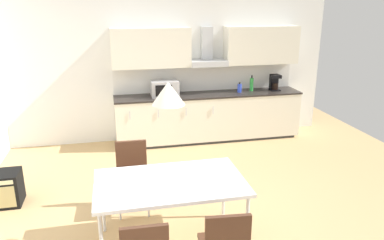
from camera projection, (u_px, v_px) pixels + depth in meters
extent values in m
cube|color=tan|center=(191.00, 216.00, 4.61)|extent=(8.05, 8.44, 0.02)
cube|color=white|center=(157.00, 62.00, 6.83)|extent=(6.44, 0.10, 2.89)
cube|color=#333333|center=(208.00, 138.00, 7.12)|extent=(3.29, 0.54, 0.05)
cube|color=silver|center=(209.00, 116.00, 6.99)|extent=(3.42, 0.58, 0.81)
cube|color=#282321|center=(209.00, 94.00, 6.87)|extent=(3.44, 0.60, 0.03)
cube|color=silver|center=(130.00, 116.00, 6.35)|extent=(0.01, 0.01, 0.14)
cube|color=silver|center=(158.00, 114.00, 6.45)|extent=(0.01, 0.01, 0.14)
cube|color=silver|center=(186.00, 112.00, 6.55)|extent=(0.01, 0.01, 0.14)
cube|color=silver|center=(213.00, 110.00, 6.65)|extent=(0.01, 0.01, 0.14)
cube|color=silver|center=(205.00, 78.00, 7.05)|extent=(3.42, 0.02, 0.48)
cube|color=silver|center=(151.00, 48.00, 6.51)|extent=(1.38, 0.34, 0.68)
cube|color=silver|center=(261.00, 45.00, 6.93)|extent=(1.38, 0.34, 0.68)
cube|color=#B7BABF|center=(208.00, 63.00, 6.79)|extent=(0.67, 0.40, 0.10)
cube|color=#B7BABF|center=(207.00, 44.00, 6.79)|extent=(0.20, 0.16, 0.63)
cube|color=#ADADB2|center=(165.00, 88.00, 6.65)|extent=(0.48, 0.34, 0.28)
cube|color=black|center=(164.00, 91.00, 6.48)|extent=(0.29, 0.01, 0.20)
cube|color=black|center=(275.00, 90.00, 7.12)|extent=(0.18, 0.18, 0.02)
cylinder|color=black|center=(275.00, 86.00, 7.09)|extent=(0.12, 0.12, 0.12)
cube|color=black|center=(274.00, 82.00, 7.14)|extent=(0.16, 0.08, 0.30)
cube|color=black|center=(276.00, 76.00, 7.04)|extent=(0.18, 0.16, 0.06)
cylinder|color=green|center=(252.00, 84.00, 7.05)|extent=(0.07, 0.07, 0.24)
cylinder|color=black|center=(252.00, 77.00, 7.01)|extent=(0.03, 0.03, 0.05)
cylinder|color=blue|center=(239.00, 88.00, 6.95)|extent=(0.08, 0.08, 0.16)
cylinder|color=black|center=(240.00, 83.00, 6.92)|extent=(0.03, 0.03, 0.03)
cube|color=white|center=(170.00, 183.00, 3.84)|extent=(1.53, 0.91, 0.04)
cylinder|color=silver|center=(247.00, 227.00, 3.73)|extent=(0.04, 0.04, 0.71)
cylinder|color=silver|center=(103.00, 203.00, 4.18)|extent=(0.04, 0.04, 0.71)
cylinder|color=silver|center=(224.00, 190.00, 4.47)|extent=(0.04, 0.04, 0.71)
cube|color=#4C2D1E|center=(133.00, 178.00, 4.56)|extent=(0.41, 0.41, 0.04)
cube|color=#4C2D1E|center=(131.00, 156.00, 4.66)|extent=(0.38, 0.05, 0.40)
cylinder|color=silver|center=(148.00, 201.00, 4.50)|extent=(0.02, 0.02, 0.43)
cylinder|color=silver|center=(120.00, 204.00, 4.44)|extent=(0.02, 0.02, 0.43)
cylinder|color=silver|center=(146.00, 188.00, 4.82)|extent=(0.02, 0.02, 0.43)
cylinder|color=silver|center=(120.00, 190.00, 4.76)|extent=(0.02, 0.02, 0.43)
cube|color=#4C2D1E|center=(228.00, 237.00, 3.06)|extent=(0.38, 0.07, 0.40)
cube|color=black|center=(0.00, 189.00, 4.78)|extent=(0.52, 0.36, 0.44)
cone|color=silver|center=(168.00, 93.00, 3.55)|extent=(0.32, 0.32, 0.22)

